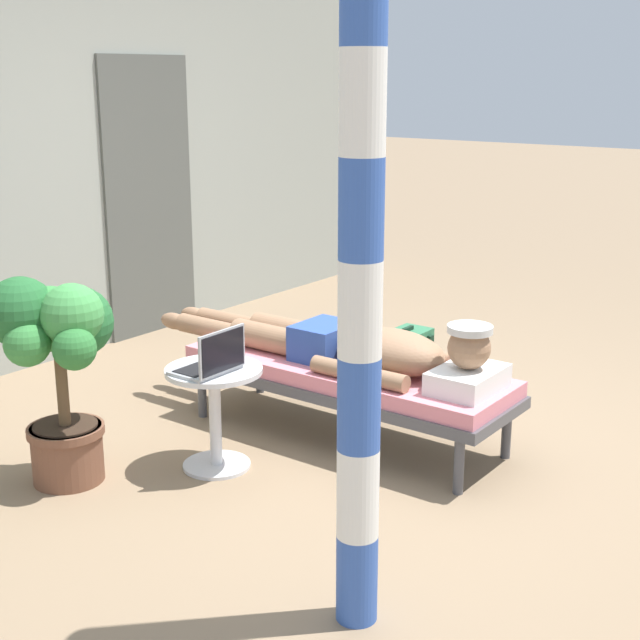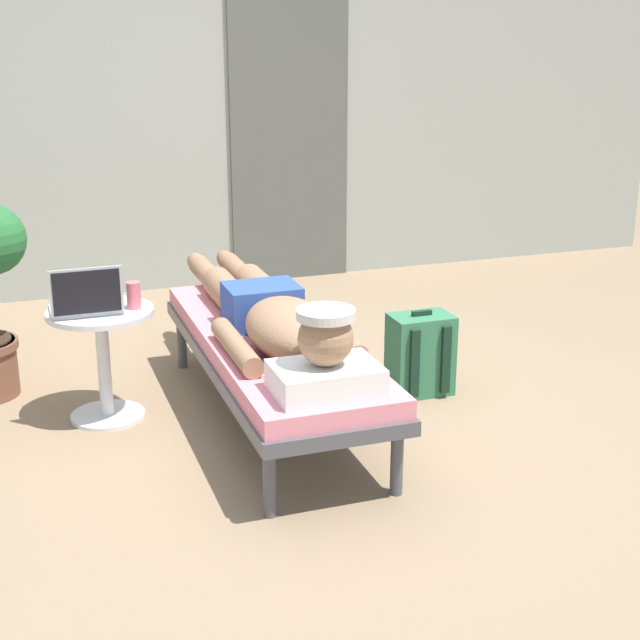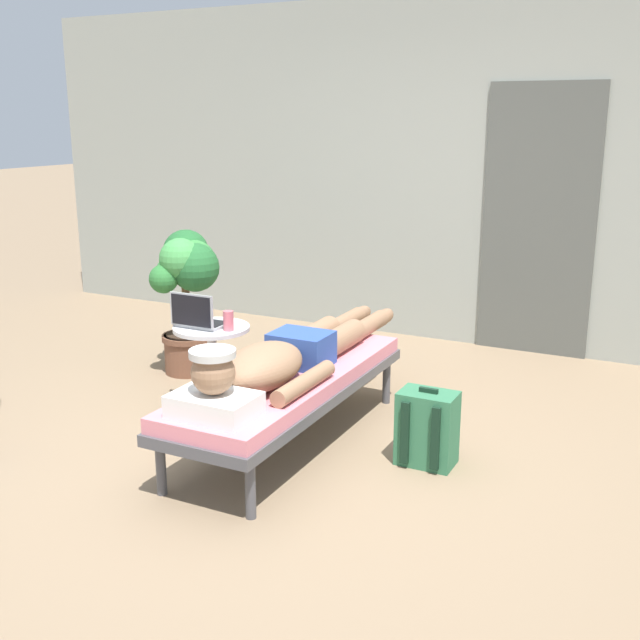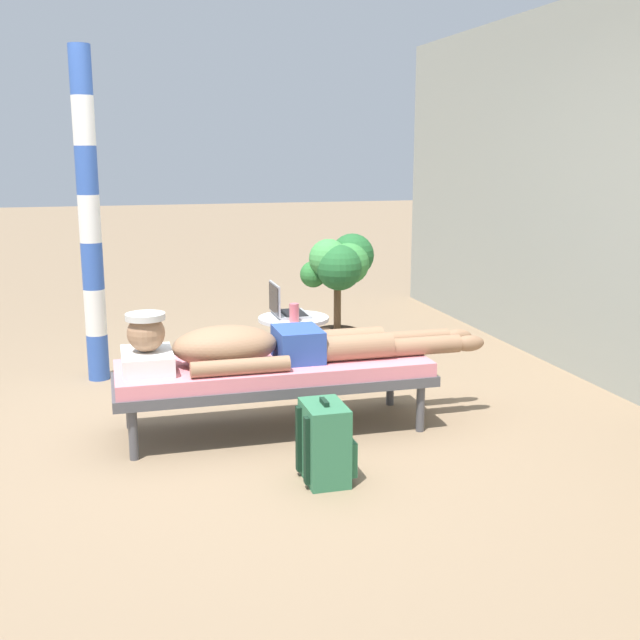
{
  "view_description": "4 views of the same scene",
  "coord_description": "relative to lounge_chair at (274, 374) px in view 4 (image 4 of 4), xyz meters",
  "views": [
    {
      "loc": [
        -3.78,
        -2.43,
        1.92
      ],
      "look_at": [
        0.11,
        0.46,
        0.58
      ],
      "focal_mm": 50.64,
      "sensor_mm": 36.0,
      "label": 1
    },
    {
      "loc": [
        -1.1,
        -3.56,
        1.74
      ],
      "look_at": [
        0.21,
        0.19,
        0.46
      ],
      "focal_mm": 51.71,
      "sensor_mm": 36.0,
      "label": 2
    },
    {
      "loc": [
        1.97,
        -3.35,
        1.8
      ],
      "look_at": [
        0.04,
        0.46,
        0.66
      ],
      "focal_mm": 43.3,
      "sensor_mm": 36.0,
      "label": 3
    },
    {
      "loc": [
        4.33,
        -0.72,
        1.63
      ],
      "look_at": [
        0.07,
        0.45,
        0.67
      ],
      "focal_mm": 44.05,
      "sensor_mm": 36.0,
      "label": 4
    }
  ],
  "objects": [
    {
      "name": "ground_plane",
      "position": [
        0.02,
        -0.19,
        -0.35
      ],
      "size": [
        40.0,
        40.0,
        0.0
      ],
      "primitive_type": "plane",
      "color": "#8C7256"
    },
    {
      "name": "person_reclining",
      "position": [
        -0.0,
        -0.05,
        0.17
      ],
      "size": [
        0.53,
        2.17,
        0.33
      ],
      "color": "white",
      "rests_on": "lounge_chair"
    },
    {
      "name": "potted_plant",
      "position": [
        -1.25,
        0.78,
        0.32
      ],
      "size": [
        0.53,
        0.59,
        1.01
      ],
      "color": "brown",
      "rests_on": "ground"
    },
    {
      "name": "side_table",
      "position": [
        -0.71,
        0.29,
        0.01
      ],
      "size": [
        0.48,
        0.48,
        0.52
      ],
      "color": "silver",
      "rests_on": "ground"
    },
    {
      "name": "lounge_chair",
      "position": [
        0.0,
        0.0,
        0.0
      ],
      "size": [
        0.61,
        1.85,
        0.42
      ],
      "color": "#4C4C51",
      "rests_on": "ground"
    },
    {
      "name": "porch_post",
      "position": [
        -1.37,
        -1.01,
        0.82
      ],
      "size": [
        0.15,
        0.15,
        2.32
      ],
      "color": "#3359B2",
      "rests_on": "ground"
    },
    {
      "name": "backpack",
      "position": [
        0.78,
        0.09,
        -0.15
      ],
      "size": [
        0.3,
        0.26,
        0.42
      ],
      "color": "#33724C",
      "rests_on": "ground"
    },
    {
      "name": "laptop",
      "position": [
        -0.77,
        0.24,
        0.24
      ],
      "size": [
        0.31,
        0.24,
        0.23
      ],
      "color": "#A5A8AD",
      "rests_on": "side_table"
    },
    {
      "name": "drink_glass",
      "position": [
        -0.56,
        0.26,
        0.24
      ],
      "size": [
        0.06,
        0.06,
        0.12
      ],
      "primitive_type": "cylinder",
      "color": "#D86672",
      "rests_on": "side_table"
    }
  ]
}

